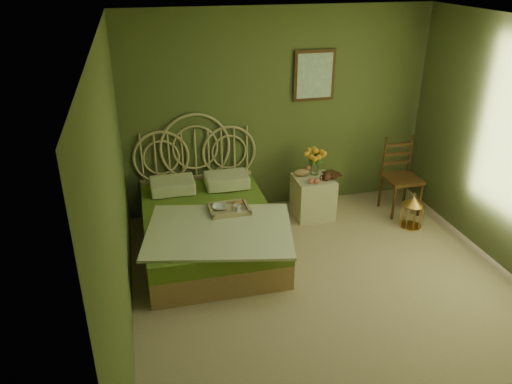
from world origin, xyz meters
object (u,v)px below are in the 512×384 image
object	(u,v)px
bed	(208,225)
birdcage	(412,212)
nightstand	(313,191)
chair	(400,171)

from	to	relation	value
bed	birdcage	xyz separation A→B (m)	(2.57, -0.09, -0.10)
nightstand	birdcage	bearing A→B (deg)	-27.85
nightstand	chair	xyz separation A→B (m)	(1.16, -0.09, 0.20)
chair	birdcage	distance (m)	0.61
chair	birdcage	bearing A→B (deg)	-96.18
bed	chair	size ratio (longest dim) A/B	2.19
nightstand	chair	bearing A→B (deg)	-4.42
nightstand	chair	world-z (taller)	chair
bed	birdcage	bearing A→B (deg)	-1.95
chair	birdcage	size ratio (longest dim) A/B	2.43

